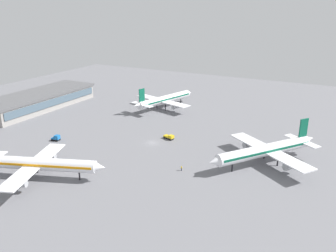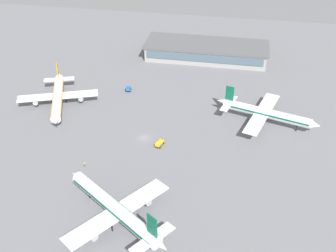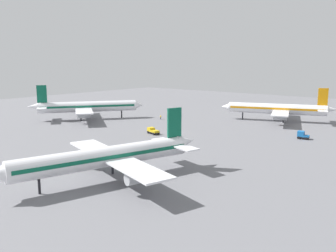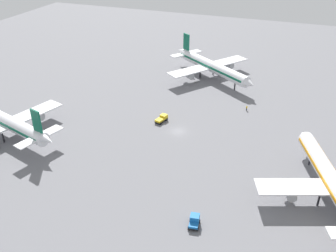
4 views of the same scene
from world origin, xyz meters
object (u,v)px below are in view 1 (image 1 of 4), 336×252
at_px(airplane_at_gate, 38,164).
at_px(airplane_taxiing, 266,150).
at_px(baggage_tug, 56,138).
at_px(pushback_tractor, 169,137).
at_px(airplane_distant, 164,99).
at_px(ground_crew_worker, 181,168).

distance_m(airplane_at_gate, airplane_taxiing, 73.90).
bearing_deg(baggage_tug, airplane_taxiing, 4.36).
bearing_deg(airplane_at_gate, airplane_taxiing, 15.37).
height_order(airplane_taxiing, pushback_tractor, airplane_taxiing).
xyz_separation_m(baggage_tug, pushback_tractor, (-22.49, 39.05, -0.19)).
relative_size(airplane_at_gate, baggage_tug, 11.95).
relative_size(airplane_at_gate, pushback_tractor, 8.65).
bearing_deg(baggage_tug, airplane_distant, 67.43).
bearing_deg(pushback_tractor, airplane_taxiing, 7.96).
distance_m(pushback_tractor, ground_crew_worker, 28.66).
distance_m(airplane_at_gate, pushback_tractor, 52.66).
xyz_separation_m(airplane_distant, baggage_tug, (61.21, -15.76, -3.54)).
bearing_deg(airplane_taxiing, airplane_at_gate, -18.58).
relative_size(airplane_distant, ground_crew_worker, 24.91).
distance_m(airplane_taxiing, baggage_tug, 80.52).
relative_size(airplane_taxiing, pushback_tractor, 8.13).
bearing_deg(airplane_taxiing, airplane_distant, -89.37).
bearing_deg(airplane_at_gate, pushback_tractor, 46.64).
xyz_separation_m(airplane_at_gate, baggage_tug, (-25.91, -18.64, -3.56)).
height_order(airplane_taxiing, baggage_tug, airplane_taxiing).
distance_m(baggage_tug, pushback_tractor, 45.06).
distance_m(airplane_taxiing, airplane_distant, 76.55).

